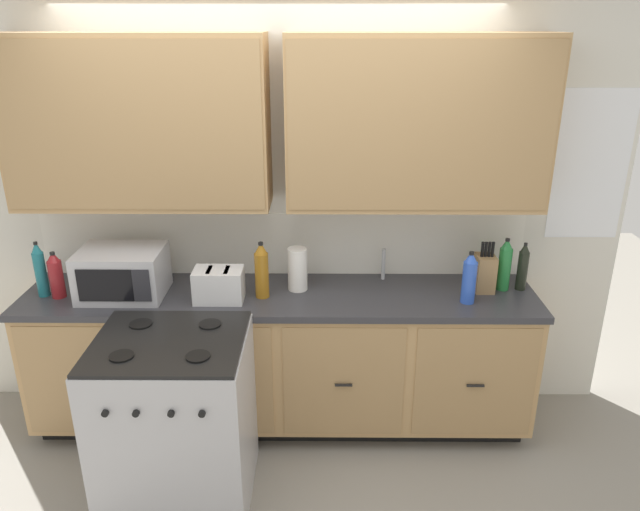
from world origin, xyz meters
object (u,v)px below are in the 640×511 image
object	(u,v)px
stove_range	(176,419)
bottle_amber	(262,271)
paper_towel_roll	(298,269)
bottle_blue	(469,278)
toaster	(219,285)
bottle_red	(56,275)
bottle_dark	(523,267)
bottle_green	(505,265)
bottle_teal	(40,270)
microwave	(122,273)
knife_block	(485,272)

from	to	relation	value
stove_range	bottle_amber	size ratio (longest dim) A/B	2.81
paper_towel_roll	bottle_blue	distance (m)	0.99
toaster	bottle_red	world-z (taller)	bottle_red
paper_towel_roll	bottle_dark	size ratio (longest dim) A/B	0.88
paper_towel_roll	bottle_green	bearing A→B (deg)	0.52
paper_towel_roll	bottle_green	distance (m)	1.23
bottle_red	bottle_amber	bearing A→B (deg)	0.61
bottle_amber	paper_towel_roll	bearing A→B (deg)	27.73
stove_range	bottle_green	size ratio (longest dim) A/B	2.95
stove_range	bottle_teal	xyz separation A→B (m)	(-0.87, 0.58, 0.60)
bottle_red	bottle_teal	xyz separation A→B (m)	(-0.09, 0.02, 0.03)
microwave	bottle_amber	size ratio (longest dim) A/B	1.42
bottle_green	bottle_dark	bearing A→B (deg)	-0.30
toaster	bottle_green	xyz separation A→B (m)	(1.67, 0.17, 0.06)
stove_range	bottle_dark	distance (m)	2.15
toaster	knife_block	size ratio (longest dim) A/B	0.90
toaster	bottle_amber	xyz separation A→B (m)	(0.24, 0.05, 0.07)
bottle_green	knife_block	bearing A→B (deg)	-171.41
bottle_blue	microwave	bearing A→B (deg)	177.61
bottle_amber	bottle_teal	distance (m)	1.28
toaster	paper_towel_roll	xyz separation A→B (m)	(0.44, 0.16, 0.03)
stove_range	toaster	xyz separation A→B (m)	(0.17, 0.53, 0.53)
knife_block	bottle_dark	bearing A→B (deg)	4.38
bottle_teal	bottle_amber	bearing A→B (deg)	-0.25
stove_range	microwave	xyz separation A→B (m)	(-0.40, 0.60, 0.58)
toaster	bottle_green	size ratio (longest dim) A/B	0.87
bottle_blue	bottle_amber	bearing A→B (deg)	176.88
bottle_teal	toaster	bearing A→B (deg)	-3.02
bottle_green	bottle_teal	bearing A→B (deg)	-177.64
bottle_blue	paper_towel_roll	bearing A→B (deg)	170.11
stove_range	paper_towel_roll	world-z (taller)	paper_towel_roll
toaster	bottle_green	distance (m)	1.68
bottle_blue	bottle_teal	size ratio (longest dim) A/B	0.92
bottle_red	microwave	bearing A→B (deg)	4.79
bottle_blue	bottle_red	xyz separation A→B (m)	(-2.37, 0.05, -0.01)
paper_towel_roll	bottle_amber	distance (m)	0.23
toaster	bottle_blue	bearing A→B (deg)	-0.61
paper_towel_roll	toaster	bearing A→B (deg)	-160.75
knife_block	bottle_green	world-z (taller)	bottle_green
stove_range	paper_towel_roll	xyz separation A→B (m)	(0.61, 0.68, 0.57)
microwave	bottle_teal	bearing A→B (deg)	-178.40
paper_towel_roll	bottle_teal	distance (m)	1.49
bottle_amber	bottle_red	size ratio (longest dim) A/B	1.21
microwave	bottle_dark	bearing A→B (deg)	2.39
paper_towel_roll	bottle_blue	bearing A→B (deg)	-9.89
microwave	bottle_blue	distance (m)	1.99
stove_range	toaster	distance (m)	0.77
toaster	bottle_red	size ratio (longest dim) A/B	1.00
microwave	bottle_green	xyz separation A→B (m)	(2.24, 0.10, 0.02)
bottle_teal	bottle_dark	xyz separation A→B (m)	(2.82, 0.11, -0.02)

